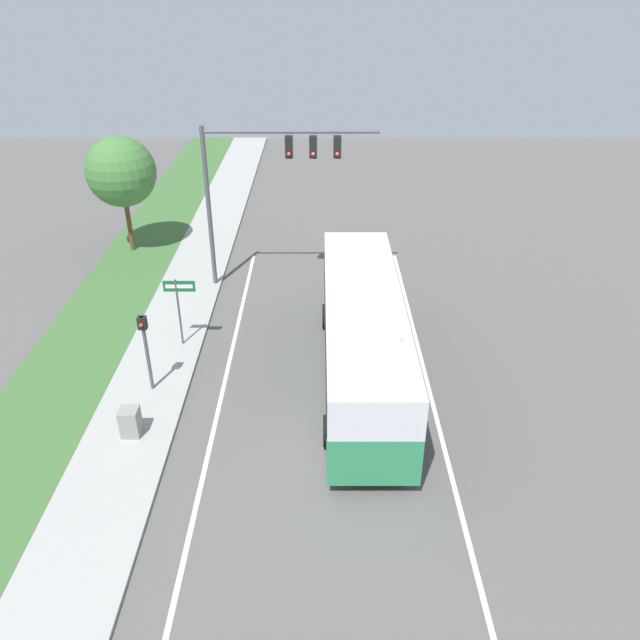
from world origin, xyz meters
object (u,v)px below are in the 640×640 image
(signal_gantry, at_px, (261,172))
(street_sign, at_px, (177,301))
(bus, at_px, (360,331))
(pedestrian_signal, at_px, (143,342))
(utility_cabinet, at_px, (128,422))

(signal_gantry, relative_size, street_sign, 2.59)
(bus, xyz_separation_m, pedestrian_signal, (-7.28, -0.84, 0.11))
(signal_gantry, bearing_deg, bus, -62.73)
(bus, height_order, pedestrian_signal, bus)
(bus, xyz_separation_m, utility_cabinet, (-7.35, -3.27, -1.32))
(bus, bearing_deg, signal_gantry, 117.27)
(signal_gantry, height_order, street_sign, signal_gantry)
(bus, distance_m, pedestrian_signal, 7.33)
(street_sign, bearing_deg, bus, -17.50)
(pedestrian_signal, height_order, utility_cabinet, pedestrian_signal)
(pedestrian_signal, bearing_deg, signal_gantry, 67.60)
(bus, distance_m, street_sign, 7.07)
(pedestrian_signal, xyz_separation_m, utility_cabinet, (-0.06, -2.43, -1.43))
(street_sign, bearing_deg, signal_gantry, 61.66)
(bus, relative_size, street_sign, 4.07)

